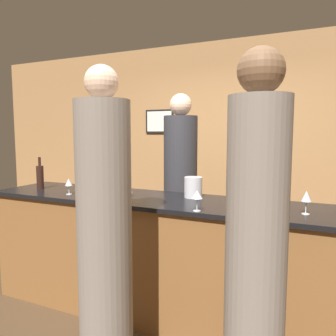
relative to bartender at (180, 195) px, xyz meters
name	(u,v)px	position (x,y,z in m)	size (l,w,h in m)	color
ground_plane	(172,317)	(0.22, -0.70, -0.93)	(14.00, 14.00, 0.00)	#4C3823
back_wall	(230,146)	(0.21, 1.23, 0.47)	(8.00, 0.08, 2.80)	#A37547
bar_counter	(173,259)	(0.22, -0.70, -0.41)	(3.44, 0.70, 1.03)	brown
bartender	(180,195)	(0.00, 0.00, 0.00)	(0.35, 0.35, 1.98)	#2D2D33
guest_0	(105,239)	(0.12, -1.52, 0.00)	(0.33, 0.33, 1.97)	gray
guest_1	(256,259)	(1.03, -1.52, 0.02)	(0.31, 0.31, 1.98)	gray
wine_bottle_0	(40,177)	(-1.18, -0.76, 0.22)	(0.07, 0.07, 0.32)	black
wine_bottle_1	(109,183)	(-0.41, -0.70, 0.20)	(0.07, 0.07, 0.27)	black
ice_bucket	(193,187)	(0.34, -0.55, 0.19)	(0.15, 0.15, 0.18)	silver
wine_glass_0	(69,183)	(-0.72, -0.88, 0.21)	(0.06, 0.06, 0.14)	silver
wine_glass_2	(128,190)	(-0.04, -0.99, 0.21)	(0.08, 0.08, 0.14)	silver
wine_glass_3	(306,197)	(1.23, -0.79, 0.22)	(0.07, 0.07, 0.16)	silver
wine_glass_4	(197,195)	(0.54, -1.01, 0.21)	(0.08, 0.08, 0.15)	silver
wine_glass_5	(126,184)	(-0.18, -0.78, 0.21)	(0.08, 0.08, 0.15)	silver
wine_glass_6	(93,183)	(-0.42, -0.92, 0.23)	(0.08, 0.08, 0.17)	silver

